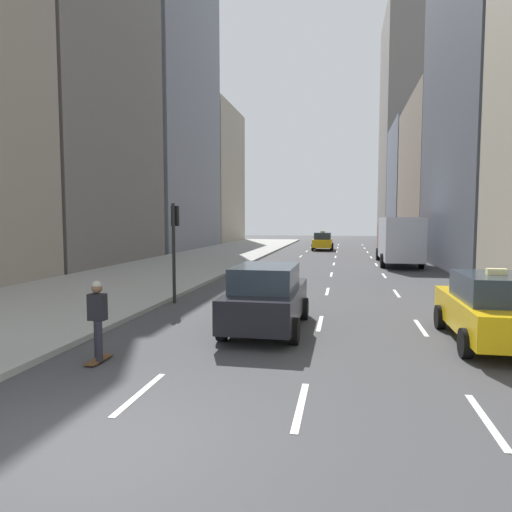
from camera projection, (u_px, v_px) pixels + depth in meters
ground_plane at (87, 452)px, 5.94m from camera, size 160.00×160.00×0.00m
sidewalk_left at (203, 259)px, 33.68m from camera, size 8.00×66.00×0.15m
lane_markings at (333, 269)px, 27.96m from camera, size 5.72×56.00×0.01m
building_row_left at (125, 96)px, 36.23m from camera, size 6.00×58.96×30.12m
building_row_right at (442, 99)px, 42.18m from camera, size 6.00×78.07×34.97m
taxi_lead at (492, 308)px, 11.01m from camera, size 2.02×4.40×1.87m
taxi_second at (323, 241)px, 44.86m from camera, size 2.02×4.40×1.87m
sedan_black_near at (267, 297)px, 12.47m from camera, size 2.02×4.56×1.80m
box_truck at (398, 239)px, 30.26m from camera, size 2.58×8.40×3.15m
skateboarder at (98, 317)px, 9.62m from camera, size 0.36×0.80×1.75m
traffic_light_pole at (174, 237)px, 16.40m from camera, size 0.24×0.42×3.60m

